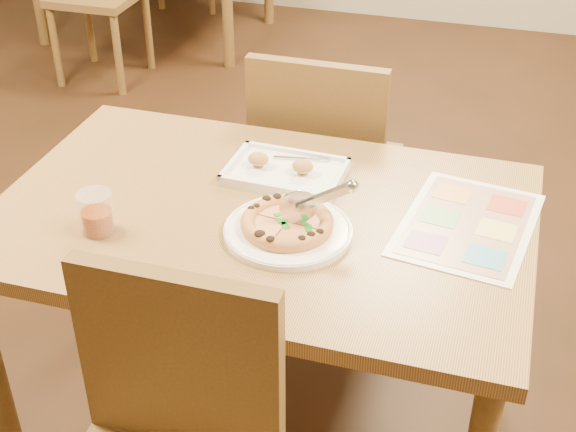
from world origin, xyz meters
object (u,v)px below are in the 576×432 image
(plate, at_px, (288,231))
(pizza, at_px, (287,223))
(chair_far, at_px, (323,152))
(pizza_cutter, at_px, (316,200))
(menu, at_px, (468,224))
(glass_tumbler, at_px, (97,215))
(appetizer_tray, at_px, (285,172))
(dining_table, at_px, (262,240))

(plate, relative_size, pizza, 1.38)
(chair_far, distance_m, pizza_cutter, 0.71)
(menu, bearing_deg, glass_tumbler, -161.54)
(plate, bearing_deg, menu, 21.80)
(pizza_cutter, relative_size, appetizer_tray, 0.52)
(appetizer_tray, height_order, glass_tumbler, glass_tumbler)
(dining_table, distance_m, appetizer_tray, 0.20)
(appetizer_tray, xyz_separation_m, menu, (0.48, -0.09, -0.01))
(glass_tumbler, bearing_deg, pizza_cutter, 15.90)
(plate, distance_m, pizza, 0.02)
(chair_far, distance_m, glass_tumbler, 0.88)
(chair_far, xyz_separation_m, appetizer_tray, (0.01, -0.43, 0.17))
(dining_table, distance_m, pizza, 0.16)
(pizza, bearing_deg, dining_table, 140.64)
(dining_table, distance_m, menu, 0.50)
(pizza_cutter, bearing_deg, menu, -3.05)
(dining_table, bearing_deg, chair_far, 90.00)
(pizza, xyz_separation_m, appetizer_tray, (-0.08, 0.25, -0.01))
(appetizer_tray, height_order, menu, appetizer_tray)
(chair_far, height_order, pizza, chair_far)
(plate, xyz_separation_m, glass_tumbler, (-0.43, -0.12, 0.04))
(dining_table, bearing_deg, pizza_cutter, -19.62)
(pizza_cutter, bearing_deg, plate, 175.56)
(pizza, xyz_separation_m, glass_tumbler, (-0.42, -0.12, 0.02))
(chair_far, relative_size, pizza, 2.17)
(chair_far, distance_m, menu, 0.73)
(plate, bearing_deg, pizza_cutter, 20.62)
(appetizer_tray, bearing_deg, plate, -71.39)
(pizza_cutter, height_order, menu, pizza_cutter)
(dining_table, bearing_deg, pizza, -39.36)
(chair_far, height_order, menu, chair_far)
(appetizer_tray, distance_m, menu, 0.49)
(plate, xyz_separation_m, menu, (0.40, 0.16, -0.01))
(dining_table, relative_size, glass_tumbler, 12.76)
(dining_table, distance_m, glass_tumbler, 0.41)
(dining_table, height_order, pizza, pizza)
(chair_far, bearing_deg, pizza_cutter, 102.84)
(chair_far, bearing_deg, plate, 97.61)
(plate, height_order, appetizer_tray, appetizer_tray)
(chair_far, xyz_separation_m, pizza_cutter, (0.15, -0.65, 0.24))
(chair_far, xyz_separation_m, menu, (0.49, -0.52, 0.16))
(dining_table, relative_size, appetizer_tray, 4.25)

